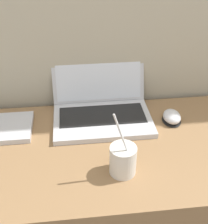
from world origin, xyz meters
name	(u,v)px	position (x,y,z in m)	size (l,w,h in m)	color
desk	(112,217)	(0.00, 0.28, 0.37)	(1.06, 0.56, 0.75)	#936D47
laptop	(101,106)	(-0.02, 0.47, 0.79)	(0.36, 0.30, 0.20)	silver
drink_cup	(123,159)	(0.01, 0.16, 0.80)	(0.08, 0.08, 0.22)	silver
computer_mouse	(172,117)	(0.23, 0.40, 0.76)	(0.07, 0.09, 0.04)	black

